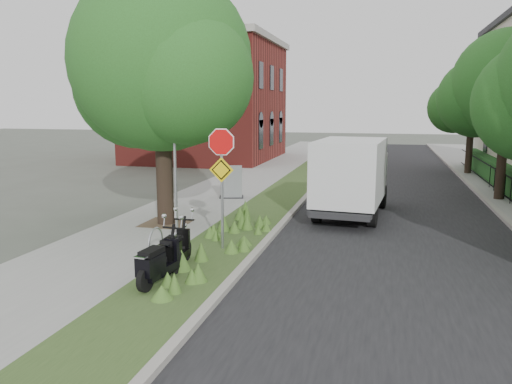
# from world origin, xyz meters

# --- Properties ---
(ground) EXTENTS (120.00, 120.00, 0.00)m
(ground) POSITION_xyz_m (0.00, 0.00, 0.00)
(ground) COLOR #4C5147
(ground) RESTS_ON ground
(sidewalk_near) EXTENTS (3.50, 60.00, 0.12)m
(sidewalk_near) POSITION_xyz_m (-4.25, 10.00, 0.06)
(sidewalk_near) COLOR gray
(sidewalk_near) RESTS_ON ground
(verge) EXTENTS (2.00, 60.00, 0.12)m
(verge) POSITION_xyz_m (-1.50, 10.00, 0.06)
(verge) COLOR #334D21
(verge) RESTS_ON ground
(kerb_near) EXTENTS (0.20, 60.00, 0.13)m
(kerb_near) POSITION_xyz_m (-0.50, 10.00, 0.07)
(kerb_near) COLOR #9E9991
(kerb_near) RESTS_ON ground
(road) EXTENTS (7.00, 60.00, 0.01)m
(road) POSITION_xyz_m (3.00, 10.00, 0.01)
(road) COLOR black
(road) RESTS_ON ground
(kerb_far) EXTENTS (0.20, 60.00, 0.13)m
(kerb_far) POSITION_xyz_m (6.50, 10.00, 0.07)
(kerb_far) COLOR #9E9991
(kerb_far) RESTS_ON ground
(street_tree_main) EXTENTS (6.21, 5.54, 7.66)m
(street_tree_main) POSITION_xyz_m (-4.08, 2.86, 4.80)
(street_tree_main) COLOR black
(street_tree_main) RESTS_ON ground
(bare_post) EXTENTS (0.08, 0.08, 4.00)m
(bare_post) POSITION_xyz_m (-3.20, 1.80, 2.12)
(bare_post) COLOR #A5A8AD
(bare_post) RESTS_ON ground
(bike_hoop) EXTENTS (0.06, 0.78, 0.77)m
(bike_hoop) POSITION_xyz_m (-2.70, -0.60, 0.50)
(bike_hoop) COLOR #A5A8AD
(bike_hoop) RESTS_ON ground
(sign_assembly) EXTENTS (0.94, 0.08, 3.22)m
(sign_assembly) POSITION_xyz_m (-1.40, 0.58, 2.33)
(sign_assembly) COLOR #A5A8AD
(sign_assembly) RESTS_ON ground
(fence_far) EXTENTS (0.04, 24.00, 1.00)m
(fence_far) POSITION_xyz_m (7.20, 10.00, 0.67)
(fence_far) COLOR black
(fence_far) RESTS_ON ground
(brick_building) EXTENTS (9.40, 10.40, 8.30)m
(brick_building) POSITION_xyz_m (-9.50, 22.00, 4.21)
(brick_building) COLOR maroon
(brick_building) RESTS_ON ground
(far_tree_b) EXTENTS (4.83, 4.31, 6.56)m
(far_tree_b) POSITION_xyz_m (6.94, 10.05, 4.37)
(far_tree_b) COLOR black
(far_tree_b) RESTS_ON ground
(far_tree_c) EXTENTS (4.37, 3.89, 5.93)m
(far_tree_c) POSITION_xyz_m (6.94, 18.04, 3.95)
(far_tree_c) COLOR black
(far_tree_c) RESTS_ON ground
(scooter_near) EXTENTS (0.37, 1.64, 0.78)m
(scooter_near) POSITION_xyz_m (-1.91, -1.34, 0.50)
(scooter_near) COLOR black
(scooter_near) RESTS_ON ground
(scooter_far) EXTENTS (0.46, 1.69, 0.81)m
(scooter_far) POSITION_xyz_m (-1.87, -2.29, 0.51)
(scooter_far) COLOR black
(scooter_far) RESTS_ON ground
(box_truck) EXTENTS (2.36, 5.15, 2.27)m
(box_truck) POSITION_xyz_m (1.50, 5.86, 1.48)
(box_truck) COLOR #262628
(box_truck) RESTS_ON ground
(utility_cabinet) EXTENTS (1.09, 0.87, 1.27)m
(utility_cabinet) POSITION_xyz_m (-3.35, 7.62, 0.73)
(utility_cabinet) COLOR #262628
(utility_cabinet) RESTS_ON ground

